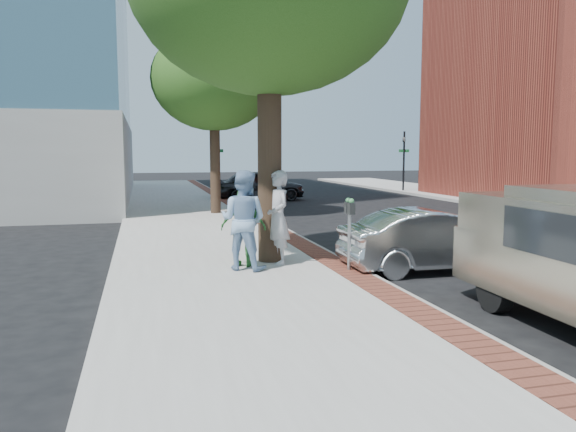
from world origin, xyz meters
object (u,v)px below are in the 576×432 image
object	(u,v)px
person_officer	(243,220)
bg_car	(260,185)
person_gray	(278,217)
person_green	(243,228)
sedan_silver	(435,240)
parking_meter	(350,219)

from	to	relation	value
person_officer	bg_car	distance (m)	18.20
person_gray	person_green	world-z (taller)	person_gray
sedan_silver	bg_car	bearing A→B (deg)	0.47
person_officer	bg_car	size ratio (longest dim) A/B	0.43
person_gray	person_green	distance (m)	0.80
person_gray	sedan_silver	xyz separation A→B (m)	(3.25, -0.87, -0.49)
sedan_silver	parking_meter	bearing A→B (deg)	94.33
sedan_silver	bg_car	distance (m)	18.25
parking_meter	bg_car	bearing A→B (deg)	83.88
person_gray	bg_car	bearing A→B (deg)	160.12
parking_meter	bg_car	distance (m)	18.50
parking_meter	person_officer	distance (m)	2.15
parking_meter	person_green	world-z (taller)	person_green
person_green	bg_car	bearing A→B (deg)	-80.26
parking_meter	person_officer	xyz separation A→B (m)	(-2.06, 0.64, -0.04)
person_green	sedan_silver	bearing A→B (deg)	-168.37
bg_car	person_gray	bearing A→B (deg)	173.42
parking_meter	person_officer	world-z (taller)	person_officer
person_green	bg_car	distance (m)	17.92
person_officer	person_green	bearing A→B (deg)	-66.13
person_gray	bg_car	world-z (taller)	person_gray
parking_meter	person_green	bearing A→B (deg)	155.42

